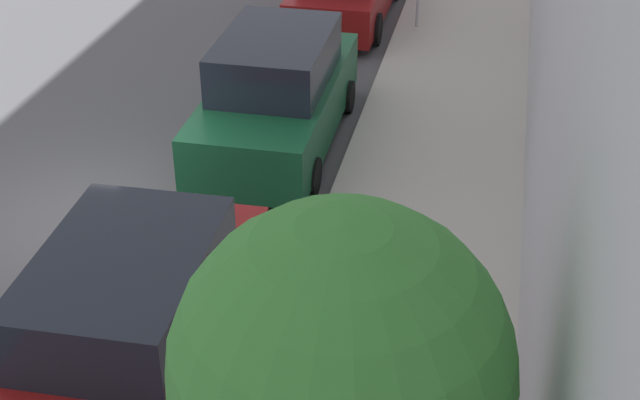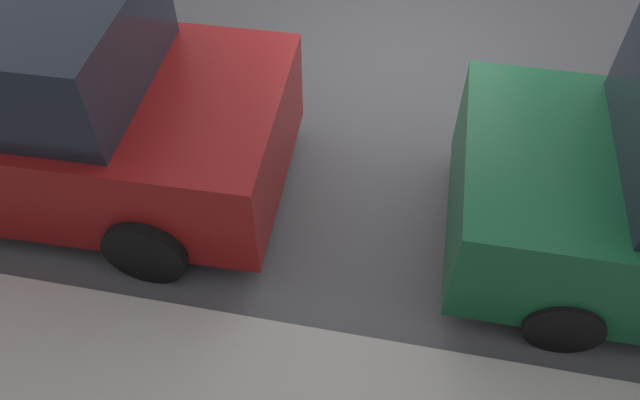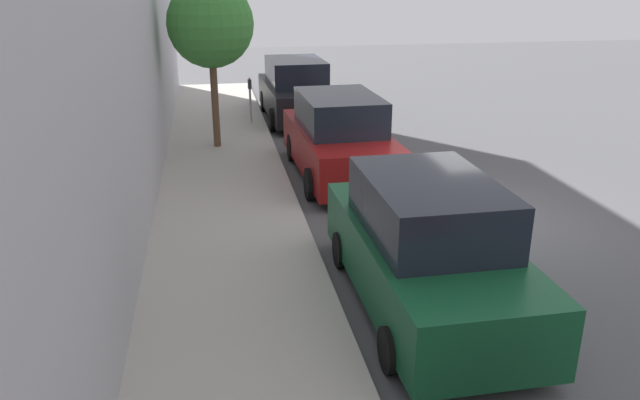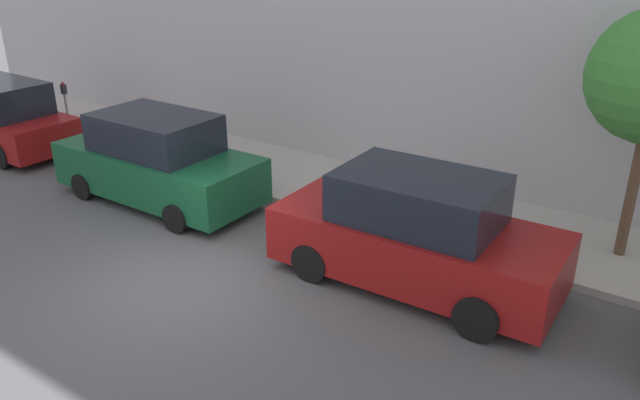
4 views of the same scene
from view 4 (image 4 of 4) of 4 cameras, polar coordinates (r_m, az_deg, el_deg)
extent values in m
plane|color=#515154|center=(11.12, -12.37, -7.24)|extent=(60.00, 60.00, 0.00)
cube|color=#B2ADA3|center=(14.50, 1.83, 1.11)|extent=(2.93, 32.00, 0.15)
cube|color=maroon|center=(10.61, 8.69, -4.19)|extent=(2.10, 4.85, 0.96)
cube|color=black|center=(10.24, 8.99, 0.18)|extent=(1.80, 2.65, 0.80)
cylinder|color=black|center=(10.73, -0.82, -5.69)|extent=(0.22, 0.70, 0.70)
cylinder|color=black|center=(12.12, 4.29, -2.17)|extent=(0.22, 0.70, 0.70)
cylinder|color=black|center=(9.56, 14.12, -10.45)|extent=(0.22, 0.70, 0.70)
cylinder|color=black|center=(11.10, 17.67, -5.84)|extent=(0.22, 0.70, 0.70)
cube|color=#14512D|center=(14.23, -14.52, 2.60)|extent=(2.01, 4.82, 0.96)
cube|color=black|center=(13.95, -14.88, 5.98)|extent=(1.75, 2.62, 0.80)
cylinder|color=black|center=(14.97, -20.80, 1.19)|extent=(0.22, 0.60, 0.60)
cylinder|color=black|center=(16.00, -15.45, 3.28)|extent=(0.22, 0.60, 0.60)
cylinder|color=black|center=(12.77, -12.99, -1.61)|extent=(0.22, 0.60, 0.60)
cylinder|color=black|center=(13.96, -7.45, 1.01)|extent=(0.22, 0.60, 0.60)
cube|color=maroon|center=(19.38, -27.19, 6.04)|extent=(1.96, 4.92, 0.84)
cylinder|color=black|center=(21.16, -27.00, 6.53)|extent=(0.22, 0.70, 0.70)
cylinder|color=black|center=(17.77, -27.09, 3.67)|extent=(0.22, 0.70, 0.70)
cylinder|color=black|center=(18.62, -22.35, 5.31)|extent=(0.22, 0.70, 0.70)
cylinder|color=#ADADB2|center=(19.66, -22.08, 7.37)|extent=(0.07, 0.07, 1.14)
cube|color=#2D2D33|center=(19.49, -22.40, 9.36)|extent=(0.11, 0.15, 0.28)
cube|color=red|center=(19.46, -22.47, 9.83)|extent=(0.04, 0.09, 0.05)
cylinder|color=brown|center=(12.17, 26.71, 1.10)|extent=(0.19, 0.19, 2.63)
camera|label=1|loc=(12.63, 53.37, 22.74)|focal=50.00mm
camera|label=2|loc=(14.29, 3.50, 18.99)|focal=35.00mm
camera|label=3|loc=(21.46, -24.17, 19.21)|focal=35.00mm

